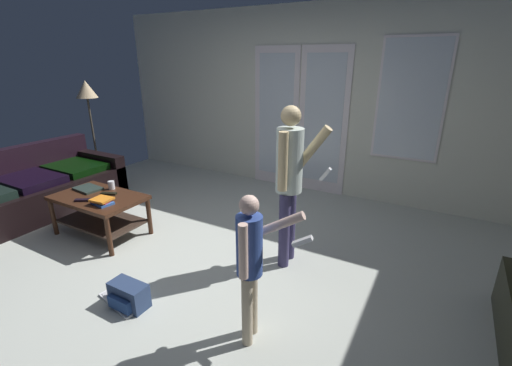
# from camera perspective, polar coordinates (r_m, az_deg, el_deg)

# --- Properties ---
(ground_plane) EXTENTS (6.29, 5.02, 0.02)m
(ground_plane) POSITION_cam_1_polar(r_m,az_deg,el_deg) (3.54, -9.90, -12.74)
(ground_plane) COLOR #B7BBB1
(wall_back_with_doors) EXTENTS (6.29, 0.09, 2.60)m
(wall_back_with_doors) POSITION_cam_1_polar(r_m,az_deg,el_deg) (5.14, 7.62, 12.90)
(wall_back_with_doors) COLOR silver
(wall_back_with_doors) RESTS_ON ground_plane
(leather_couch) EXTENTS (0.98, 2.16, 0.79)m
(leather_couch) POSITION_cam_1_polar(r_m,az_deg,el_deg) (5.25, -33.19, -1.25)
(leather_couch) COLOR black
(leather_couch) RESTS_ON ground_plane
(coffee_table) EXTENTS (0.99, 0.61, 0.46)m
(coffee_table) POSITION_cam_1_polar(r_m,az_deg,el_deg) (4.20, -24.32, -3.55)
(coffee_table) COLOR #3A2013
(coffee_table) RESTS_ON ground_plane
(person_adult) EXTENTS (0.45, 0.43, 1.51)m
(person_adult) POSITION_cam_1_polar(r_m,az_deg,el_deg) (3.11, 5.61, 1.47)
(person_adult) COLOR #39345B
(person_adult) RESTS_ON ground_plane
(person_child) EXTENTS (0.45, 0.36, 1.09)m
(person_child) POSITION_cam_1_polar(r_m,az_deg,el_deg) (2.30, -0.80, -12.15)
(person_child) COLOR tan
(person_child) RESTS_ON ground_plane
(floor_lamp) EXTENTS (0.31, 0.31, 1.57)m
(floor_lamp) POSITION_cam_1_polar(r_m,az_deg,el_deg) (5.97, -26.02, 12.71)
(floor_lamp) COLOR #2F3724
(floor_lamp) RESTS_ON ground_plane
(backpack) EXTENTS (0.32, 0.20, 0.20)m
(backpack) POSITION_cam_1_polar(r_m,az_deg,el_deg) (3.07, -20.25, -16.95)
(backpack) COLOR navy
(backpack) RESTS_ON ground_plane
(loose_keyboard) EXTENTS (0.46, 0.22, 0.02)m
(loose_keyboard) POSITION_cam_1_polar(r_m,az_deg,el_deg) (3.18, -21.58, -17.78)
(loose_keyboard) COLOR white
(loose_keyboard) RESTS_ON ground_plane
(laptop_closed) EXTENTS (0.32, 0.24, 0.02)m
(laptop_closed) POSITION_cam_1_polar(r_m,az_deg,el_deg) (4.40, -25.91, -0.83)
(laptop_closed) COLOR #2A3730
(laptop_closed) RESTS_ON coffee_table
(cup_near_edge) EXTENTS (0.07, 0.07, 0.10)m
(cup_near_edge) POSITION_cam_1_polar(r_m,az_deg,el_deg) (4.29, -22.68, -0.33)
(cup_near_edge) COLOR white
(cup_near_edge) RESTS_ON coffee_table
(tv_remote_black) EXTENTS (0.18, 0.12, 0.02)m
(tv_remote_black) POSITION_cam_1_polar(r_m,az_deg,el_deg) (4.15, -23.06, -1.62)
(tv_remote_black) COLOR black
(tv_remote_black) RESTS_ON coffee_table
(dvd_remote_slim) EXTENTS (0.17, 0.13, 0.02)m
(dvd_remote_slim) POSITION_cam_1_polar(r_m,az_deg,el_deg) (4.07, -26.54, -2.53)
(dvd_remote_slim) COLOR black
(dvd_remote_slim) RESTS_ON coffee_table
(book_stack) EXTENTS (0.23, 0.19, 0.06)m
(book_stack) POSITION_cam_1_polar(r_m,az_deg,el_deg) (3.90, -23.98, -2.75)
(book_stack) COLOR #3364BB
(book_stack) RESTS_ON coffee_table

